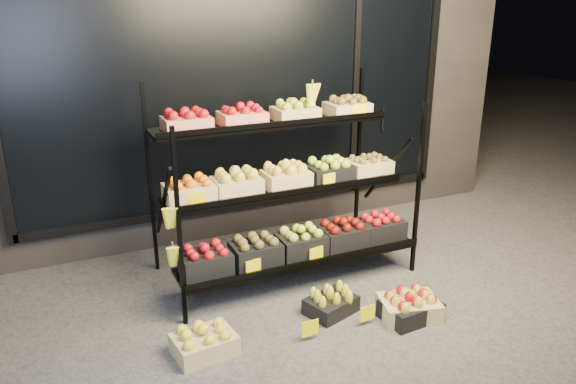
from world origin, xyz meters
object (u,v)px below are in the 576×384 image
floor_crate_midleft (331,302)px  floor_crate_midright (409,305)px  floor_crate_left (204,341)px  display_rack (286,188)px

floor_crate_midleft → floor_crate_midright: floor_crate_midright is taller
floor_crate_left → floor_crate_midleft: floor_crate_left is taller
display_rack → floor_crate_midright: 1.36m
floor_crate_left → floor_crate_midleft: size_ratio=1.00×
display_rack → floor_crate_midleft: bearing=-86.5°
floor_crate_left → floor_crate_midright: (1.54, -0.20, 0.00)m
floor_crate_midleft → floor_crate_midright: 0.59m
display_rack → floor_crate_left: display_rack is taller
floor_crate_midleft → floor_crate_midright: size_ratio=0.88×
display_rack → floor_crate_midright: size_ratio=4.39×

